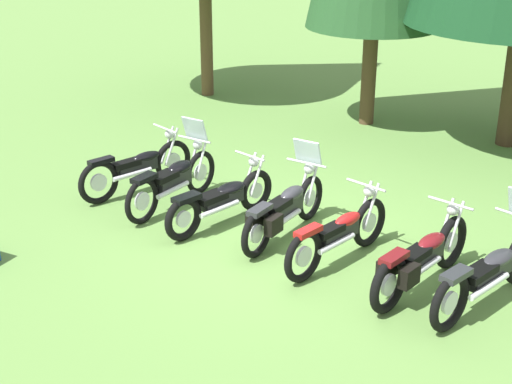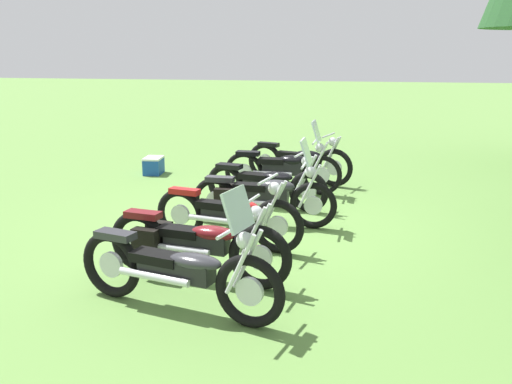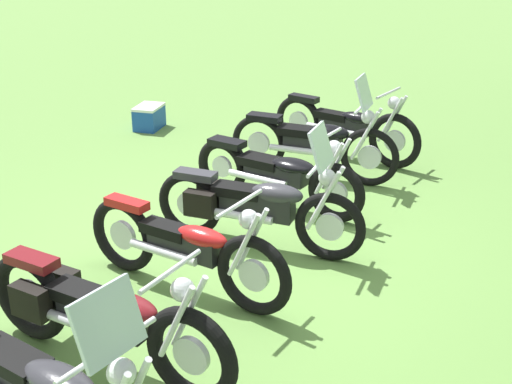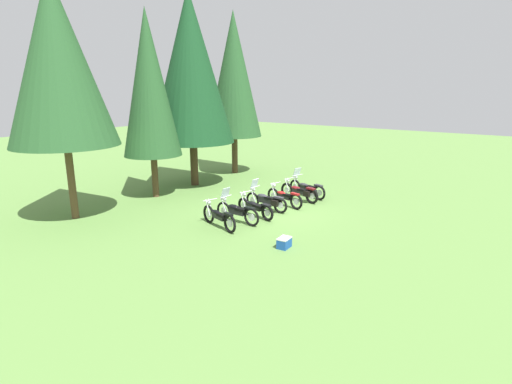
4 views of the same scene
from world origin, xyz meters
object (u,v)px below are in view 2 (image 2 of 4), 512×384
motorcycle_0 (299,161)px  motorcycle_4 (228,215)px  motorcycle_5 (194,243)px  motorcycle_2 (266,183)px  motorcycle_6 (178,269)px  motorcycle_3 (262,195)px  picnic_cooler (154,166)px  motorcycle_1 (284,167)px

motorcycle_0 → motorcycle_4: 4.11m
motorcycle_4 → motorcycle_5: motorcycle_5 is taller
motorcycle_2 → motorcycle_4: motorcycle_4 is taller
motorcycle_5 → motorcycle_6: size_ratio=0.98×
motorcycle_2 → motorcycle_3: 1.06m
motorcycle_0 → motorcycle_4: motorcycle_0 is taller
motorcycle_5 → motorcycle_6: (0.87, 0.10, 0.01)m
motorcycle_0 → motorcycle_2: bearing=-83.7°
motorcycle_0 → picnic_cooler: size_ratio=3.98×
motorcycle_5 → motorcycle_6: 0.88m
motorcycle_4 → motorcycle_0: bearing=94.8°
motorcycle_1 → motorcycle_3: motorcycle_1 is taller
motorcycle_2 → motorcycle_4: size_ratio=1.01×
motorcycle_4 → picnic_cooler: size_ratio=3.95×
motorcycle_3 → picnic_cooler: size_ratio=4.07×
picnic_cooler → motorcycle_6: bearing=22.5°
motorcycle_0 → motorcycle_4: (4.08, -0.51, -0.01)m
motorcycle_1 → picnic_cooler: motorcycle_1 is taller
motorcycle_1 → motorcycle_6: size_ratio=0.94×
motorcycle_1 → motorcycle_6: same height
motorcycle_6 → picnic_cooler: (-6.46, -2.67, -0.28)m
motorcycle_1 → motorcycle_4: size_ratio=1.02×
motorcycle_3 → motorcycle_5: 2.33m
motorcycle_3 → motorcycle_6: (3.16, -0.31, -0.01)m
motorcycle_4 → motorcycle_2: bearing=97.4°
motorcycle_6 → motorcycle_3: bearing=99.2°
motorcycle_1 → motorcycle_5: size_ratio=0.96×
motorcycle_4 → picnic_cooler: 5.12m
motorcycle_0 → picnic_cooler: motorcycle_0 is taller
motorcycle_5 → motorcycle_6: motorcycle_6 is taller
motorcycle_1 → picnic_cooler: bearing=160.7°
motorcycle_0 → motorcycle_6: motorcycle_6 is taller
motorcycle_2 → motorcycle_6: size_ratio=0.93×
motorcycle_5 → motorcycle_3: bearing=90.0°
motorcycle_0 → motorcycle_3: bearing=-78.2°
motorcycle_2 → motorcycle_4: (2.10, -0.17, 0.02)m
motorcycle_6 → picnic_cooler: 6.99m
motorcycle_3 → motorcycle_1: bearing=90.2°
motorcycle_4 → picnic_cooler: (-4.35, -2.70, -0.26)m
motorcycle_3 → motorcycle_2: bearing=97.5°
motorcycle_2 → motorcycle_6: bearing=-80.0°
motorcycle_0 → picnic_cooler: 3.23m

